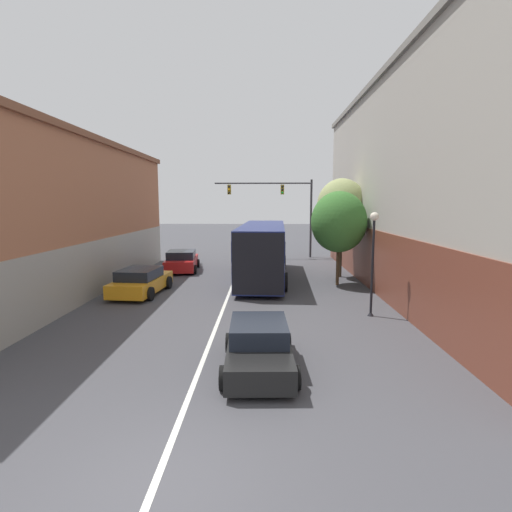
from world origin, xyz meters
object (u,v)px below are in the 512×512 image
hatchback_foreground (259,347)px  street_tree_near (339,222)px  bus (263,249)px  street_tree_far (342,206)px  street_lamp (373,253)px  parked_car_left_near (141,281)px  parked_car_left_mid (182,261)px  traffic_signal_gantry (282,201)px

hatchback_foreground → street_tree_near: size_ratio=0.78×
bus → street_tree_far: street_tree_far is taller
bus → street_lamp: size_ratio=2.65×
street_tree_near → parked_car_left_near: bearing=-166.5°
parked_car_left_mid → street_lamp: bearing=-142.2°
parked_car_left_mid → street_lamp: street_lamp is taller
parked_car_left_mid → street_tree_far: (10.30, -1.99, 3.73)m
bus → street_tree_far: (4.78, 0.73, 2.55)m
bus → hatchback_foreground: size_ratio=2.77×
parked_car_left_mid → hatchback_foreground: bearing=-166.3°
traffic_signal_gantry → street_tree_near: size_ratio=1.55×
parked_car_left_near → traffic_signal_gantry: size_ratio=0.56×
bus → hatchback_foreground: 13.24m
street_tree_near → street_tree_far: bearing=76.5°
street_tree_far → street_tree_near: bearing=-103.5°
parked_car_left_mid → street_lamp: 14.70m
street_tree_near → hatchback_foreground: bearing=-110.3°
parked_car_left_near → hatchback_foreground: bearing=-141.1°
hatchback_foreground → traffic_signal_gantry: (1.63, 22.84, 4.08)m
traffic_signal_gantry → street_tree_near: bearing=-77.0°
parked_car_left_mid → street_tree_near: street_tree_near is taller
traffic_signal_gantry → street_tree_far: size_ratio=1.34×
parked_car_left_mid → street_tree_far: bearing=-106.2°
hatchback_foreground → street_lamp: 7.20m
street_tree_far → bus: bearing=-171.3°
street_tree_far → hatchback_foreground: bearing=-109.2°
hatchback_foreground → street_tree_near: street_tree_near is taller
traffic_signal_gantry → street_lamp: (2.87, -17.58, -2.11)m
hatchback_foreground → street_lamp: street_lamp is taller
street_lamp → street_tree_near: (-0.25, 6.19, 0.94)m
parked_car_left_mid → street_tree_far: size_ratio=0.73×
parked_car_left_near → parked_car_left_mid: 6.96m
hatchback_foreground → street_tree_far: (4.84, 13.92, 3.77)m
parked_car_left_mid → traffic_signal_gantry: 10.70m
bus → traffic_signal_gantry: (1.57, 9.66, 2.86)m
parked_car_left_near → street_lamp: (10.58, -3.71, 1.95)m
bus → street_lamp: bearing=-148.6°
bus → parked_car_left_mid: bearing=65.9°
hatchback_foreground → street_tree_far: 15.21m
parked_car_left_near → traffic_signal_gantry: 16.37m
parked_car_left_near → street_tree_near: bearing=-71.8°
bus → street_tree_far: 5.47m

